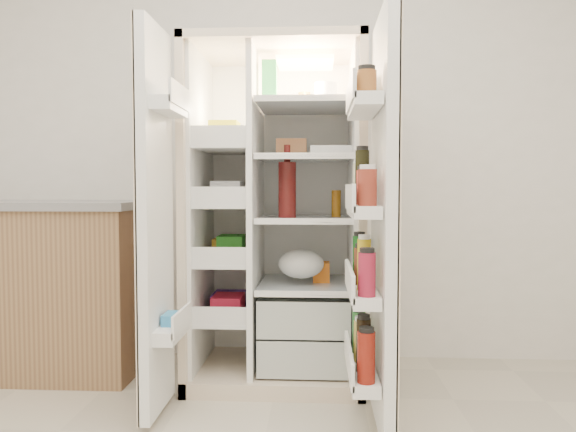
{
  "coord_description": "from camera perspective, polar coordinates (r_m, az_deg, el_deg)",
  "views": [
    {
      "loc": [
        0.22,
        -1.34,
        1.05
      ],
      "look_at": [
        0.08,
        1.25,
        0.91
      ],
      "focal_mm": 34.0,
      "sensor_mm": 36.0,
      "label": 1
    }
  ],
  "objects": [
    {
      "name": "refrigerator",
      "position": [
        3.02,
        -0.82,
        -2.76
      ],
      "size": [
        0.92,
        0.7,
        1.8
      ],
      "color": "beige",
      "rests_on": "floor"
    },
    {
      "name": "kitchen_counter",
      "position": [
        3.49,
        -25.28,
        -6.52
      ],
      "size": [
        1.33,
        0.71,
        0.97
      ],
      "color": "#97744B",
      "rests_on": "floor"
    },
    {
      "name": "fridge_door",
      "position": [
        2.32,
        9.49,
        -1.27
      ],
      "size": [
        0.17,
        0.58,
        1.72
      ],
      "color": "white",
      "rests_on": "floor"
    },
    {
      "name": "wall_back",
      "position": [
        3.36,
        -0.6,
        8.19
      ],
      "size": [
        4.0,
        0.02,
        2.7
      ],
      "primitive_type": "cube",
      "color": "white",
      "rests_on": "floor"
    },
    {
      "name": "freezer_door",
      "position": [
        2.5,
        -13.63,
        -0.61
      ],
      "size": [
        0.15,
        0.4,
        1.72
      ],
      "color": "white",
      "rests_on": "floor"
    }
  ]
}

